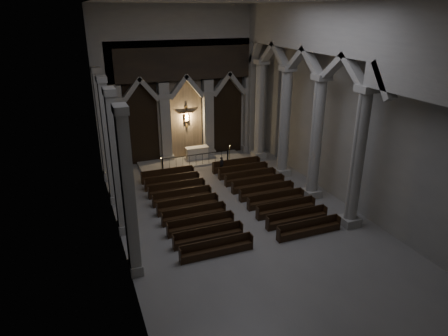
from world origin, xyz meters
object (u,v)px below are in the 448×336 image
altar (197,152)px  pews (228,200)px  altar_rail (196,158)px  worshipper (222,164)px  candle_stand_left (162,170)px  candle_stand_right (229,158)px

altar → pews: size_ratio=0.18×
altar_rail → worshipper: 2.25m
altar → worshipper: worshipper is taller
pews → candle_stand_left: bearing=114.2°
altar → pews: 8.42m
altar → altar_rail: size_ratio=0.35×
altar_rail → pews: size_ratio=0.51×
candle_stand_left → pews: candle_stand_left is taller
altar → candle_stand_right: 2.77m
altar → candle_stand_left: bearing=-149.4°
altar → altar_rail: altar is taller
candle_stand_right → worshipper: (-1.22, -1.49, 0.18)m
worshipper → altar_rail: bearing=115.5°
candle_stand_right → pews: candle_stand_right is taller
altar → altar_rail: (-0.57, -1.52, 0.08)m
altar_rail → worshipper: bearing=-46.2°
pews → candle_stand_right: bearing=67.6°
altar_rail → pews: bearing=-90.0°
candle_stand_left → candle_stand_right: 5.65m
candle_stand_left → worshipper: candle_stand_left is taller
altar → candle_stand_left: candle_stand_left is taller
pews → altar_rail: bearing=90.0°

